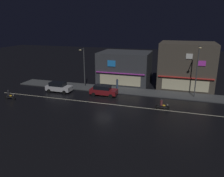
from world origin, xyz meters
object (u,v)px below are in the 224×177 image
(streetlamp_mid, at_px, (197,68))
(parked_car_near_kerb, at_px, (103,90))
(streetlamp_west, at_px, (84,64))
(pedestrian_on_sidewalk, at_px, (117,84))
(parked_car_trailing, at_px, (59,87))
(motorcycle_following, at_px, (9,96))
(traffic_cone, at_px, (104,93))
(motorcycle_lead, at_px, (162,105))

(streetlamp_mid, height_order, parked_car_near_kerb, streetlamp_mid)
(streetlamp_west, distance_m, pedestrian_on_sidewalk, 6.89)
(parked_car_near_kerb, bearing_deg, pedestrian_on_sidewalk, 70.90)
(parked_car_trailing, bearing_deg, motorcycle_following, -132.25)
(streetlamp_mid, height_order, traffic_cone, streetlamp_mid)
(streetlamp_mid, xyz_separation_m, motorcycle_following, (-26.77, -9.19, -4.08))
(streetlamp_west, height_order, motorcycle_following, streetlamp_west)
(streetlamp_west, distance_m, parked_car_trailing, 5.90)
(motorcycle_lead, xyz_separation_m, motorcycle_following, (-22.43, -2.71, 0.00))
(streetlamp_west, height_order, streetlamp_mid, streetlamp_mid)
(motorcycle_following, relative_size, traffic_cone, 3.45)
(motorcycle_following, bearing_deg, parked_car_trailing, -136.28)
(streetlamp_west, bearing_deg, streetlamp_mid, -1.18)
(parked_car_near_kerb, relative_size, motorcycle_following, 2.26)
(streetlamp_mid, distance_m, traffic_cone, 14.83)
(pedestrian_on_sidewalk, distance_m, traffic_cone, 3.50)
(motorcycle_lead, distance_m, traffic_cone, 10.30)
(streetlamp_mid, height_order, motorcycle_lead, streetlamp_mid)
(pedestrian_on_sidewalk, relative_size, motorcycle_following, 1.02)
(streetlamp_mid, bearing_deg, motorcycle_following, -161.05)
(streetlamp_west, bearing_deg, traffic_cone, -32.28)
(streetlamp_west, distance_m, motorcycle_following, 13.01)
(pedestrian_on_sidewalk, relative_size, traffic_cone, 3.51)
(motorcycle_lead, height_order, motorcycle_following, same)
(parked_car_near_kerb, bearing_deg, streetlamp_mid, 12.65)
(parked_car_near_kerb, distance_m, motorcycle_following, 14.31)
(streetlamp_mid, height_order, pedestrian_on_sidewalk, streetlamp_mid)
(parked_car_trailing, bearing_deg, streetlamp_west, 53.34)
(streetlamp_mid, bearing_deg, parked_car_trailing, -170.74)
(streetlamp_west, height_order, motorcycle_lead, streetlamp_west)
(pedestrian_on_sidewalk, bearing_deg, streetlamp_mid, -150.04)
(motorcycle_lead, bearing_deg, traffic_cone, 150.66)
(pedestrian_on_sidewalk, height_order, parked_car_trailing, pedestrian_on_sidewalk)
(parked_car_near_kerb, xyz_separation_m, parked_car_trailing, (-7.80, -0.42, 0.00))
(motorcycle_following, bearing_deg, pedestrian_on_sidewalk, -149.72)
(parked_car_trailing, bearing_deg, parked_car_near_kerb, 3.08)
(parked_car_trailing, xyz_separation_m, traffic_cone, (7.73, 0.87, -0.59))
(streetlamp_west, xyz_separation_m, parked_car_near_kerb, (4.89, -3.49, -3.32))
(streetlamp_west, xyz_separation_m, motorcycle_following, (-8.06, -9.58, -3.56))
(motorcycle_following, bearing_deg, motorcycle_lead, -177.15)
(pedestrian_on_sidewalk, relative_size, parked_car_trailing, 0.45)
(pedestrian_on_sidewalk, relative_size, parked_car_near_kerb, 0.45)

